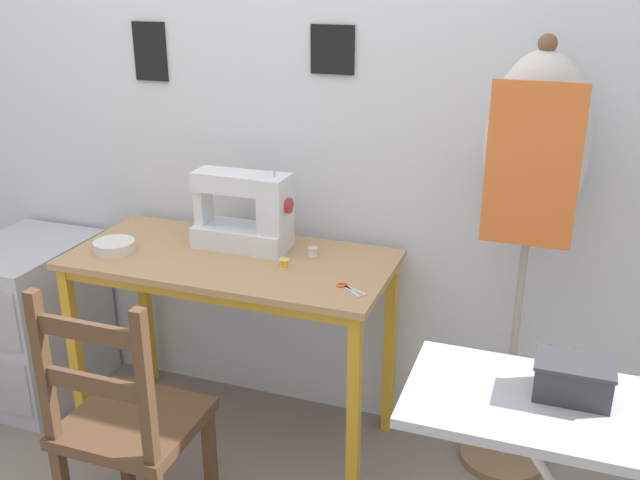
{
  "coord_description": "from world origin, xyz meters",
  "views": [
    {
      "loc": [
        1.11,
        -1.86,
        1.76
      ],
      "look_at": [
        0.36,
        0.25,
        0.9
      ],
      "focal_mm": 40.0,
      "sensor_mm": 36.0,
      "label": 1
    }
  ],
  "objects_px": {
    "sewing_machine": "(247,213)",
    "dress_form": "(533,171)",
    "scissors": "(347,288)",
    "thread_spool_mid_table": "(313,252)",
    "thread_spool_near_machine": "(284,264)",
    "filing_cabinet": "(32,320)",
    "fabric_bowl": "(114,246)",
    "wooden_chair": "(128,426)",
    "storage_box": "(573,378)"
  },
  "relations": [
    {
      "from": "scissors",
      "to": "thread_spool_mid_table",
      "type": "bearing_deg",
      "value": 132.19
    },
    {
      "from": "filing_cabinet",
      "to": "storage_box",
      "type": "bearing_deg",
      "value": -18.37
    },
    {
      "from": "scissors",
      "to": "filing_cabinet",
      "type": "bearing_deg",
      "value": 174.82
    },
    {
      "from": "filing_cabinet",
      "to": "storage_box",
      "type": "distance_m",
      "value": 2.34
    },
    {
      "from": "fabric_bowl",
      "to": "wooden_chair",
      "type": "distance_m",
      "value": 0.72
    },
    {
      "from": "wooden_chair",
      "to": "filing_cabinet",
      "type": "height_order",
      "value": "wooden_chair"
    },
    {
      "from": "thread_spool_near_machine",
      "to": "storage_box",
      "type": "bearing_deg",
      "value": -34.81
    },
    {
      "from": "thread_spool_near_machine",
      "to": "dress_form",
      "type": "distance_m",
      "value": 0.89
    },
    {
      "from": "sewing_machine",
      "to": "wooden_chair",
      "type": "bearing_deg",
      "value": -97.56
    },
    {
      "from": "fabric_bowl",
      "to": "filing_cabinet",
      "type": "height_order",
      "value": "fabric_bowl"
    },
    {
      "from": "fabric_bowl",
      "to": "wooden_chair",
      "type": "xyz_separation_m",
      "value": [
        0.36,
        -0.51,
        -0.36
      ]
    },
    {
      "from": "scissors",
      "to": "wooden_chair",
      "type": "distance_m",
      "value": 0.81
    },
    {
      "from": "thread_spool_mid_table",
      "to": "dress_form",
      "type": "xyz_separation_m",
      "value": [
        0.73,
        0.1,
        0.35
      ]
    },
    {
      "from": "thread_spool_mid_table",
      "to": "filing_cabinet",
      "type": "xyz_separation_m",
      "value": [
        -1.25,
        -0.09,
        -0.45
      ]
    },
    {
      "from": "wooden_chair",
      "to": "thread_spool_mid_table",
      "type": "bearing_deg",
      "value": 63.67
    },
    {
      "from": "fabric_bowl",
      "to": "wooden_chair",
      "type": "height_order",
      "value": "wooden_chair"
    },
    {
      "from": "thread_spool_near_machine",
      "to": "filing_cabinet",
      "type": "distance_m",
      "value": 1.28
    },
    {
      "from": "fabric_bowl",
      "to": "scissors",
      "type": "distance_m",
      "value": 0.91
    },
    {
      "from": "sewing_machine",
      "to": "scissors",
      "type": "bearing_deg",
      "value": -25.91
    },
    {
      "from": "fabric_bowl",
      "to": "thread_spool_near_machine",
      "type": "distance_m",
      "value": 0.65
    },
    {
      "from": "sewing_machine",
      "to": "filing_cabinet",
      "type": "height_order",
      "value": "sewing_machine"
    },
    {
      "from": "sewing_machine",
      "to": "dress_form",
      "type": "height_order",
      "value": "dress_form"
    },
    {
      "from": "sewing_machine",
      "to": "thread_spool_mid_table",
      "type": "relative_size",
      "value": 9.94
    },
    {
      "from": "scissors",
      "to": "filing_cabinet",
      "type": "xyz_separation_m",
      "value": [
        -1.45,
        0.13,
        -0.44
      ]
    },
    {
      "from": "sewing_machine",
      "to": "thread_spool_near_machine",
      "type": "height_order",
      "value": "sewing_machine"
    },
    {
      "from": "fabric_bowl",
      "to": "wooden_chair",
      "type": "relative_size",
      "value": 0.16
    },
    {
      "from": "wooden_chair",
      "to": "dress_form",
      "type": "height_order",
      "value": "dress_form"
    },
    {
      "from": "scissors",
      "to": "fabric_bowl",
      "type": "bearing_deg",
      "value": 178.77
    },
    {
      "from": "fabric_bowl",
      "to": "wooden_chair",
      "type": "bearing_deg",
      "value": -54.89
    },
    {
      "from": "wooden_chair",
      "to": "thread_spool_near_machine",
      "type": "bearing_deg",
      "value": 62.56
    },
    {
      "from": "storage_box",
      "to": "wooden_chair",
      "type": "bearing_deg",
      "value": 175.63
    },
    {
      "from": "fabric_bowl",
      "to": "filing_cabinet",
      "type": "relative_size",
      "value": 0.22
    },
    {
      "from": "thread_spool_near_machine",
      "to": "scissors",
      "type": "bearing_deg",
      "value": -17.48
    },
    {
      "from": "sewing_machine",
      "to": "dress_form",
      "type": "bearing_deg",
      "value": 5.5
    },
    {
      "from": "sewing_machine",
      "to": "thread_spool_mid_table",
      "type": "distance_m",
      "value": 0.28
    },
    {
      "from": "thread_spool_mid_table",
      "to": "dress_form",
      "type": "distance_m",
      "value": 0.81
    },
    {
      "from": "thread_spool_mid_table",
      "to": "sewing_machine",
      "type": "bearing_deg",
      "value": 179.72
    },
    {
      "from": "thread_spool_near_machine",
      "to": "thread_spool_mid_table",
      "type": "relative_size",
      "value": 0.96
    },
    {
      "from": "sewing_machine",
      "to": "scissors",
      "type": "distance_m",
      "value": 0.52
    },
    {
      "from": "thread_spool_mid_table",
      "to": "thread_spool_near_machine",
      "type": "bearing_deg",
      "value": -111.6
    },
    {
      "from": "thread_spool_mid_table",
      "to": "wooden_chair",
      "type": "relative_size",
      "value": 0.04
    },
    {
      "from": "thread_spool_near_machine",
      "to": "wooden_chair",
      "type": "distance_m",
      "value": 0.73
    },
    {
      "from": "dress_form",
      "to": "storage_box",
      "type": "distance_m",
      "value": 0.94
    },
    {
      "from": "thread_spool_near_machine",
      "to": "filing_cabinet",
      "type": "relative_size",
      "value": 0.05
    },
    {
      "from": "scissors",
      "to": "wooden_chair",
      "type": "height_order",
      "value": "wooden_chair"
    },
    {
      "from": "scissors",
      "to": "thread_spool_near_machine",
      "type": "bearing_deg",
      "value": 162.52
    },
    {
      "from": "thread_spool_near_machine",
      "to": "filing_cabinet",
      "type": "bearing_deg",
      "value": 177.54
    },
    {
      "from": "scissors",
      "to": "thread_spool_mid_table",
      "type": "distance_m",
      "value": 0.3
    },
    {
      "from": "scissors",
      "to": "thread_spool_near_machine",
      "type": "distance_m",
      "value": 0.27
    },
    {
      "from": "scissors",
      "to": "thread_spool_mid_table",
      "type": "height_order",
      "value": "thread_spool_mid_table"
    }
  ]
}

